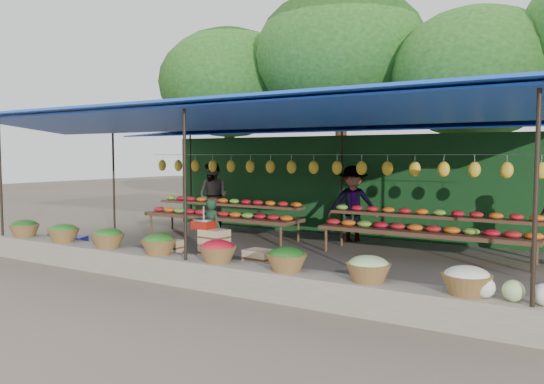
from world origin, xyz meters
The scene contains 15 objects.
ground centered at (0.00, 0.00, 0.00)m, with size 60.00×60.00×0.00m, color brown.
stone_curb centered at (0.00, -2.75, 0.20)m, with size 10.60×0.55×0.40m, color #726B5B.
stall_canopy centered at (0.00, 0.06, 2.68)m, with size 10.80×6.60×2.82m.
produce_baskets centered at (-0.10, -2.75, 0.56)m, with size 8.98×0.58×0.34m.
netting_backdrop centered at (0.00, 3.15, 1.25)m, with size 10.60×0.06×2.50m, color #1B4C21.
tree_row centered at (0.50, 6.09, 4.70)m, with size 16.51×5.50×7.12m.
fruit_table_left centered at (-2.49, 1.35, 0.61)m, with size 4.21×0.95×0.93m.
fruit_table_right centered at (2.51, 1.35, 0.61)m, with size 4.21×0.95×0.93m.
crate_counter centered at (-0.11, -2.08, 0.31)m, with size 2.38×0.38×0.77m.
weighing_scale centered at (-0.31, -2.08, 0.86)m, with size 0.36×0.36×0.38m.
vendor_seated centered at (-0.86, -1.13, 0.60)m, with size 0.43×0.29×1.19m, color #1B3C25.
customer_left centered at (-3.35, 2.11, 0.91)m, with size 0.88×0.69×1.82m, color slate.
customer_mid centered at (0.52, 2.40, 0.88)m, with size 1.14×0.66×1.77m, color slate.
blue_crate_front centered at (-3.91, -1.94, 0.16)m, with size 0.54×0.39×0.32m, color navy.
blue_crate_back centered at (-4.60, -1.75, 0.14)m, with size 0.48×0.35×0.29m, color navy.
Camera 1 is at (5.33, -9.06, 2.01)m, focal length 35.00 mm.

